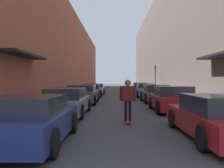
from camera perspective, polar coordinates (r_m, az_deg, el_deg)
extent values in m
plane|color=#38383A|center=(27.64, 1.41, -2.46)|extent=(144.95, 144.95, 0.00)
cube|color=gray|center=(34.46, -6.33, -1.70)|extent=(1.80, 65.89, 0.12)
cube|color=gray|center=(34.57, 8.77, -1.69)|extent=(1.80, 65.89, 0.12)
cube|color=brown|center=(35.07, -11.09, 6.74)|extent=(4.00, 65.89, 10.40)
cube|color=black|center=(13.62, -19.34, 6.25)|extent=(1.00, 4.80, 0.12)
cube|color=#564C47|center=(35.44, 13.50, 9.17)|extent=(4.00, 65.89, 13.46)
cube|color=black|center=(13.94, 23.75, 6.10)|extent=(1.00, 4.80, 0.12)
cube|color=navy|center=(6.81, -18.63, -8.81)|extent=(1.94, 4.09, 0.60)
cube|color=#232833|center=(6.55, -19.25, -4.59)|extent=(1.70, 2.13, 0.45)
cylinder|color=black|center=(8.33, -21.97, -8.11)|extent=(0.18, 0.64, 0.64)
cylinder|color=black|center=(7.82, -8.87, -8.65)|extent=(0.18, 0.64, 0.64)
cylinder|color=black|center=(5.38, -13.37, -13.05)|extent=(0.18, 0.64, 0.64)
cube|color=gray|center=(11.85, -10.25, -4.65)|extent=(1.76, 4.57, 0.60)
cube|color=#232833|center=(11.59, -10.47, -2.10)|extent=(1.54, 2.38, 0.47)
cylinder|color=black|center=(13.42, -12.73, -4.71)|extent=(0.18, 0.62, 0.62)
cylinder|color=black|center=(13.14, -5.39, -4.81)|extent=(0.18, 0.62, 0.62)
cylinder|color=black|center=(10.70, -16.22, -6.14)|extent=(0.18, 0.62, 0.62)
cylinder|color=black|center=(10.34, -7.01, -6.36)|extent=(0.18, 0.62, 0.62)
cube|color=#515459|center=(17.49, -6.69, -2.67)|extent=(1.96, 4.29, 0.68)
cube|color=#232833|center=(17.25, -6.78, -0.91)|extent=(1.71, 2.24, 0.41)
cylinder|color=black|center=(18.94, -8.99, -2.97)|extent=(0.18, 0.69, 0.69)
cylinder|color=black|center=(18.72, -3.35, -3.01)|extent=(0.18, 0.69, 0.69)
cylinder|color=black|center=(16.35, -10.51, -3.59)|extent=(0.18, 0.69, 0.69)
cylinder|color=black|center=(16.10, -3.98, -3.64)|extent=(0.18, 0.69, 0.69)
cube|color=navy|center=(23.15, -4.91, -1.90)|extent=(1.90, 4.02, 0.60)
cube|color=#232833|center=(22.93, -4.96, -0.59)|extent=(1.65, 2.10, 0.47)
cylinder|color=black|center=(24.48, -6.73, -2.09)|extent=(0.18, 0.69, 0.69)
cylinder|color=black|center=(24.32, -2.53, -2.10)|extent=(0.18, 0.69, 0.69)
cylinder|color=black|center=(22.03, -7.54, -2.42)|extent=(0.18, 0.69, 0.69)
cylinder|color=black|center=(21.85, -2.87, -2.44)|extent=(0.18, 0.69, 0.69)
cube|color=silver|center=(28.58, -3.59, -1.36)|extent=(1.76, 4.59, 0.61)
cube|color=#232833|center=(28.34, -3.62, -0.32)|extent=(1.54, 2.39, 0.44)
cylinder|color=black|center=(30.08, -5.02, -1.54)|extent=(0.18, 0.68, 0.68)
cylinder|color=black|center=(29.96, -1.77, -1.54)|extent=(0.18, 0.68, 0.68)
cylinder|color=black|center=(27.25, -5.60, -1.79)|extent=(0.18, 0.68, 0.68)
cylinder|color=black|center=(27.12, -2.00, -1.80)|extent=(0.18, 0.68, 0.68)
cube|color=maroon|center=(7.71, 22.90, -7.89)|extent=(1.89, 4.67, 0.56)
cube|color=#232833|center=(7.43, 23.61, -4.22)|extent=(1.65, 2.43, 0.47)
cylinder|color=black|center=(8.81, 13.71, -7.66)|extent=(0.18, 0.62, 0.62)
cylinder|color=black|center=(6.08, 20.07, -11.57)|extent=(0.18, 0.62, 0.62)
cube|color=maroon|center=(13.27, 13.52, -3.97)|extent=(1.87, 3.91, 0.63)
cube|color=#232833|center=(13.04, 13.72, -1.56)|extent=(1.65, 2.03, 0.50)
cylinder|color=black|center=(14.30, 8.84, -4.28)|extent=(0.18, 0.66, 0.66)
cylinder|color=black|center=(14.68, 15.93, -4.17)|extent=(0.18, 0.66, 0.66)
cylinder|color=black|center=(11.92, 10.54, -5.32)|extent=(0.18, 0.66, 0.66)
cylinder|color=black|center=(12.37, 18.93, -5.13)|extent=(0.18, 0.66, 0.66)
cube|color=#515459|center=(18.53, 9.89, -2.62)|extent=(1.79, 4.49, 0.58)
cube|color=#232833|center=(18.28, 10.01, -0.94)|extent=(1.56, 2.34, 0.52)
cylinder|color=black|center=(19.79, 6.77, -2.78)|extent=(0.18, 0.70, 0.70)
cylinder|color=black|center=(20.05, 11.68, -2.74)|extent=(0.18, 0.70, 0.70)
cylinder|color=black|center=(17.04, 7.79, -3.37)|extent=(0.18, 0.70, 0.70)
cylinder|color=black|center=(17.34, 13.46, -3.31)|extent=(0.18, 0.70, 0.70)
cube|color=gray|center=(24.10, 7.61, -1.70)|extent=(1.81, 4.03, 0.67)
cube|color=#232833|center=(23.89, 7.67, -0.39)|extent=(1.56, 2.11, 0.43)
cylinder|color=black|center=(25.25, 5.37, -1.99)|extent=(0.18, 0.69, 0.69)
cylinder|color=black|center=(25.45, 9.14, -1.98)|extent=(0.18, 0.69, 0.69)
cylinder|color=black|center=(22.79, 5.89, -2.30)|extent=(0.18, 0.69, 0.69)
cylinder|color=black|center=(23.01, 10.07, -2.28)|extent=(0.18, 0.69, 0.69)
cube|color=maroon|center=(29.68, 6.43, -1.29)|extent=(1.92, 4.38, 0.64)
cube|color=#232833|center=(29.45, 6.48, -0.17)|extent=(1.65, 2.30, 0.52)
cylinder|color=black|center=(30.95, 4.55, -1.54)|extent=(0.18, 0.60, 0.60)
cylinder|color=black|center=(31.13, 7.79, -1.54)|extent=(0.18, 0.60, 0.60)
cylinder|color=black|center=(28.28, 4.93, -1.77)|extent=(0.18, 0.60, 0.60)
cylinder|color=black|center=(28.47, 8.48, -1.76)|extent=(0.18, 0.60, 0.60)
cube|color=#B2231E|center=(9.50, 3.64, -8.50)|extent=(0.20, 0.78, 0.02)
cylinder|color=beige|center=(9.75, 3.11, -8.48)|extent=(0.03, 0.06, 0.06)
cylinder|color=beige|center=(9.75, 4.01, -8.48)|extent=(0.03, 0.06, 0.06)
cylinder|color=beige|center=(9.25, 3.25, -8.99)|extent=(0.03, 0.06, 0.06)
cylinder|color=beige|center=(9.26, 4.20, -8.98)|extent=(0.03, 0.06, 0.06)
cylinder|color=black|center=(9.44, 3.16, -6.21)|extent=(0.11, 0.11, 0.75)
cylinder|color=black|center=(9.45, 4.12, -6.20)|extent=(0.11, 0.11, 0.75)
cube|color=maroon|center=(9.38, 3.64, -2.19)|extent=(0.45, 0.20, 0.57)
sphere|color=#8C664C|center=(9.37, 3.65, 0.29)|extent=(0.24, 0.24, 0.24)
cylinder|color=maroon|center=(9.37, 2.01, -2.19)|extent=(0.09, 0.09, 0.54)
cylinder|color=maroon|center=(9.40, 5.28, -2.19)|extent=(0.09, 0.09, 0.54)
cylinder|color=#2D2D2D|center=(31.23, 9.87, 1.17)|extent=(0.10, 0.10, 3.30)
cube|color=#332D0F|center=(31.27, 9.88, 3.78)|extent=(0.16, 0.16, 0.45)
sphere|color=red|center=(31.19, 9.90, 4.00)|extent=(0.11, 0.11, 0.11)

